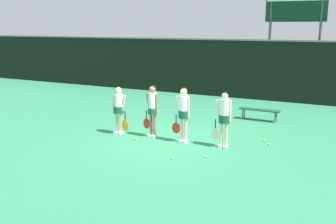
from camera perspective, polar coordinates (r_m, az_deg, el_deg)
The scene contains 13 objects.
ground_plane at distance 13.20m, azimuth -0.33°, elevation -4.04°, with size 140.00×140.00×0.00m, color #2D7F56.
fence_windscreen at distance 20.75m, azimuth 10.64°, elevation 6.17°, with size 60.00×0.08×3.06m.
scoreboard at distance 22.07m, azimuth 17.99°, elevation 12.63°, with size 3.11×0.15×5.24m.
bench_courtside at distance 16.18m, azimuth 13.13°, elevation 0.15°, with size 1.62×0.40×0.45m.
player_0 at distance 13.77m, azimuth -7.17°, elevation 0.80°, with size 0.64×0.37×1.67m.
player_1 at distance 13.28m, azimuth -2.27°, elevation 0.79°, with size 0.60×0.33×1.79m.
player_2 at distance 12.66m, azimuth 2.25°, elevation 0.24°, with size 0.63×0.33×1.80m.
player_3 at distance 12.24m, azimuth 8.14°, elevation -0.48°, with size 0.62×0.34×1.76m.
tennis_ball_0 at distance 13.23m, azimuth -4.71°, elevation -3.88°, with size 0.07×0.07×0.07m, color #CCE033.
tennis_ball_1 at distance 11.27m, azimuth 0.65°, elevation -6.79°, with size 0.07×0.07×0.07m, color #CCE033.
tennis_ball_2 at distance 11.52m, azimuth 5.46°, elevation -6.43°, with size 0.06×0.06×0.06m, color #CCE033.
tennis_ball_3 at distance 13.34m, azimuth 13.85°, elevation -4.07°, with size 0.07×0.07×0.07m, color #CCE033.
tennis_ball_4 at distance 13.00m, azimuth 14.47°, elevation -4.54°, with size 0.07×0.07×0.07m, color #CCE033.
Camera 1 is at (5.81, -11.24, 3.76)m, focal length 42.00 mm.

